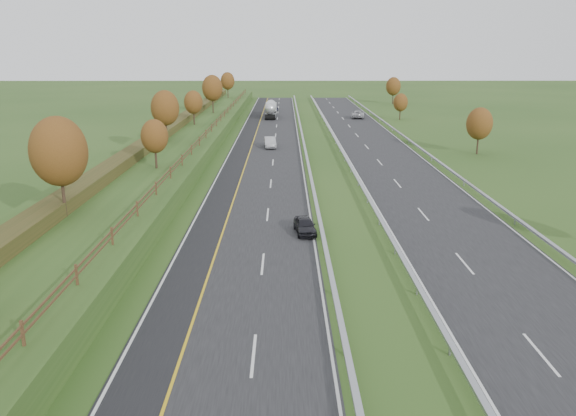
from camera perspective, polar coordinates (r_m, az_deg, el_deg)
name	(u,v)px	position (r m, az deg, el deg)	size (l,w,h in m)	color
ground	(327,169)	(69.95, 3.94, 3.98)	(400.00, 400.00, 0.00)	#2B491A
near_carriageway	(264,161)	(74.70, -2.49, 4.79)	(10.50, 200.00, 0.04)	black
far_carriageway	(388,161)	(75.90, 10.10, 4.73)	(10.50, 200.00, 0.04)	black
hard_shoulder	(235,161)	(74.93, -5.37, 4.77)	(3.00, 200.00, 0.04)	black
lane_markings	(312,161)	(74.61, 2.44, 4.80)	(26.75, 200.00, 0.01)	silver
embankment_left	(165,154)	(76.12, -12.37, 5.39)	(12.00, 200.00, 2.00)	#2B491A
hedge_left	(149,142)	(76.30, -13.92, 6.50)	(2.20, 180.00, 1.10)	#323616
fence_left	(198,141)	(74.63, -9.11, 6.70)	(0.12, 189.06, 1.20)	#422B19
median_barrier_near	(307,157)	(74.60, 1.90, 5.24)	(0.32, 200.00, 0.71)	#97999F
median_barrier_far	(345,157)	(74.97, 5.82, 5.22)	(0.32, 200.00, 0.71)	#97999F
outer_barrier_far	(432,156)	(77.05, 14.38, 5.10)	(0.32, 200.00, 0.71)	#97999F
trees_left	(160,116)	(72.01, -12.88, 9.11)	(6.64, 164.30, 7.66)	#2D2116
trees_far	(434,107)	(106.45, 14.57, 9.92)	(8.45, 118.60, 7.12)	#2D2116
road_tanker	(271,109)	(123.39, -1.77, 10.05)	(2.40, 11.22, 3.46)	silver
car_dark_near	(305,225)	(45.14, 1.72, -1.77)	(1.53, 3.80, 1.30)	black
car_silver_mid	(270,142)	(85.00, -1.83, 6.70)	(1.65, 4.73, 1.56)	#A2A2A6
car_small_far	(273,109)	(134.56, -1.53, 10.06)	(2.01, 4.94, 1.43)	#12143B
car_oncoming	(358,114)	(122.87, 7.11, 9.43)	(2.62, 5.69, 1.58)	#B5B4B9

